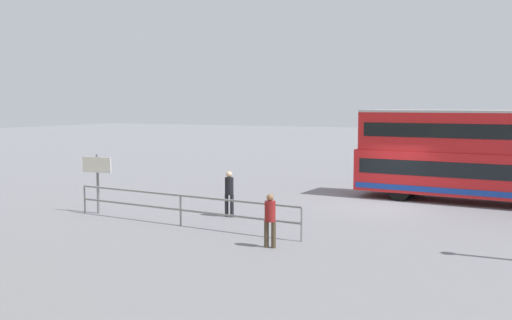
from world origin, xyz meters
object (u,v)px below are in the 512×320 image
Objects in this scene: pedestrian_near_railing at (229,191)px; info_sign at (97,172)px; pedestrian_crossing at (270,217)px; double_decker_bus at (485,156)px.

info_sign reaches higher than pedestrian_near_railing.
pedestrian_crossing is (-3.29, 3.63, -0.08)m from pedestrian_near_railing.
double_decker_bus is 6.37× the size of pedestrian_near_railing.
pedestrian_near_railing is (8.28, 7.28, -1.02)m from double_decker_bus.
double_decker_bus is at bearing -138.68° from pedestrian_near_railing.
info_sign is at bearing 17.64° from pedestrian_near_railing.
double_decker_bus is 12.04m from pedestrian_crossing.
info_sign is (13.16, 8.83, -0.41)m from double_decker_bus.
double_decker_bus is at bearing -146.13° from info_sign.
pedestrian_crossing is 8.46m from info_sign.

